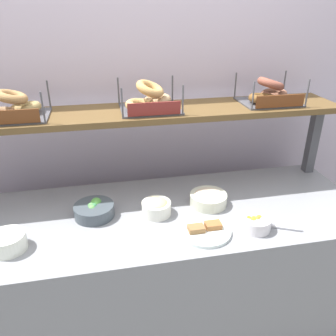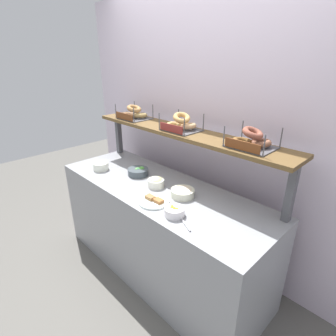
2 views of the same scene
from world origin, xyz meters
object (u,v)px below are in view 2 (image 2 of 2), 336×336
object	(u,v)px
bowl_potato_salad	(183,192)
serving_spoon_near_plate	(183,220)
serving_plate_white	(154,201)
bowl_fruit_salad	(174,211)
bowl_egg_salad	(156,182)
bowl_cream_cheese	(101,165)
bagel_basket_sesame	(181,125)
bowl_veggie_mix	(138,171)
bagel_basket_cinnamon_raisin	(251,141)
bagel_basket_everything	(134,114)

from	to	relation	value
bowl_potato_salad	serving_spoon_near_plate	world-z (taller)	bowl_potato_salad
serving_plate_white	bowl_fruit_salad	bearing A→B (deg)	-3.84
bowl_egg_salad	serving_plate_white	size ratio (longest dim) A/B	0.61
bowl_potato_salad	bowl_cream_cheese	distance (m)	0.91
bowl_egg_salad	bagel_basket_sesame	distance (m)	0.51
serving_spoon_near_plate	bagel_basket_sesame	world-z (taller)	bagel_basket_sesame
bowl_veggie_mix	bagel_basket_sesame	size ratio (longest dim) A/B	0.65
bagel_basket_sesame	bagel_basket_cinnamon_raisin	distance (m)	0.63
bowl_potato_salad	serving_spoon_near_plate	size ratio (longest dim) A/B	1.07
bowl_egg_salad	bagel_basket_everything	world-z (taller)	bagel_basket_everything
serving_plate_white	bagel_basket_everything	bearing A→B (deg)	150.18
serving_plate_white	bowl_egg_salad	bearing A→B (deg)	134.63
bagel_basket_everything	bagel_basket_sesame	size ratio (longest dim) A/B	1.03
bowl_potato_salad	serving_spoon_near_plate	xyz separation A→B (m)	(0.23, -0.25, -0.03)
bowl_potato_salad	bowl_cream_cheese	size ratio (longest dim) A/B	1.26
bowl_veggie_mix	bagel_basket_cinnamon_raisin	size ratio (longest dim) A/B	0.63
serving_spoon_near_plate	bowl_veggie_mix	bearing A→B (deg)	161.89
serving_spoon_near_plate	bagel_basket_everything	bearing A→B (deg)	156.50
bowl_cream_cheese	bagel_basket_cinnamon_raisin	xyz separation A→B (m)	(1.28, 0.41, 0.43)
bagel_basket_sesame	serving_plate_white	bearing A→B (deg)	-69.83
bowl_veggie_mix	serving_plate_white	xyz separation A→B (m)	(0.47, -0.23, -0.02)
bowl_veggie_mix	bowl_cream_cheese	bearing A→B (deg)	-152.43
bowl_veggie_mix	serving_plate_white	size ratio (longest dim) A/B	0.82
bowl_potato_salad	bagel_basket_everything	world-z (taller)	bagel_basket_everything
bowl_egg_salad	bowl_fruit_salad	xyz separation A→B (m)	(0.41, -0.20, -0.01)
serving_spoon_near_plate	bowl_egg_salad	bearing A→B (deg)	156.82
bowl_veggie_mix	bagel_basket_cinnamon_raisin	xyz separation A→B (m)	(0.94, 0.23, 0.44)
bowl_potato_salad	serving_plate_white	xyz separation A→B (m)	(-0.08, -0.22, -0.03)
bowl_egg_salad	bowl_fruit_salad	distance (m)	0.45
serving_plate_white	bagel_basket_everything	world-z (taller)	bagel_basket_everything
serving_spoon_near_plate	bagel_basket_sesame	bearing A→B (deg)	134.97
bowl_egg_salad	bowl_potato_salad	bearing A→B (deg)	7.37
bagel_basket_cinnamon_raisin	bagel_basket_sesame	bearing A→B (deg)	-179.18
bowl_fruit_salad	bagel_basket_sesame	distance (m)	0.76
bowl_egg_salad	bagel_basket_sesame	xyz separation A→B (m)	(0.02, 0.27, 0.44)
bowl_potato_salad	bagel_basket_everything	xyz separation A→B (m)	(-0.87, 0.23, 0.44)
bagel_basket_sesame	bagel_basket_cinnamon_raisin	xyz separation A→B (m)	(0.63, 0.01, -0.00)
bowl_cream_cheese	bagel_basket_sesame	size ratio (longest dim) A/B	0.50
bowl_veggie_mix	bagel_basket_cinnamon_raisin	bearing A→B (deg)	13.96
bowl_fruit_salad	serving_plate_white	bearing A→B (deg)	176.16
bowl_potato_salad	serving_plate_white	size ratio (longest dim) A/B	0.80
bowl_potato_salad	bagel_basket_cinnamon_raisin	xyz separation A→B (m)	(0.38, 0.24, 0.44)
bowl_fruit_salad	bowl_egg_salad	bearing A→B (deg)	153.84
bowl_cream_cheese	bowl_fruit_salad	bearing A→B (deg)	-3.57
bowl_potato_salad	bowl_cream_cheese	xyz separation A→B (m)	(-0.90, -0.17, 0.01)
bagel_basket_sesame	bowl_potato_salad	bearing A→B (deg)	-42.98
bowl_potato_salad	bowl_fruit_salad	size ratio (longest dim) A/B	1.32
bowl_veggie_mix	serving_spoon_near_plate	world-z (taller)	bowl_veggie_mix
bowl_veggie_mix	bagel_basket_sesame	world-z (taller)	bagel_basket_sesame
bagel_basket_sesame	serving_spoon_near_plate	bearing A→B (deg)	-45.03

